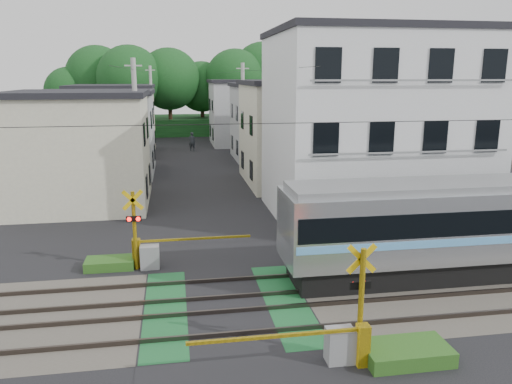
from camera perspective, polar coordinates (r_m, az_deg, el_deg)
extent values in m
plane|color=black|center=(16.16, -3.39, -12.86)|extent=(120.00, 120.00, 0.00)
cube|color=#47423A|center=(16.16, -3.39, -12.85)|extent=(120.00, 6.00, 0.00)
cube|color=black|center=(16.16, -3.39, -12.84)|extent=(5.20, 120.00, 0.00)
cube|color=#145126|center=(16.10, -10.31, -13.14)|extent=(1.30, 6.00, 0.00)
cube|color=#145126|center=(16.44, 3.36, -12.36)|extent=(1.30, 6.00, 0.00)
cube|color=#3F3833|center=(14.45, -2.57, -15.88)|extent=(120.00, 0.08, 0.14)
cube|color=#3F3833|center=(15.69, -3.20, -13.42)|extent=(120.00, 0.08, 0.14)
cube|color=#3F3833|center=(16.58, -3.58, -11.89)|extent=(120.00, 0.08, 0.14)
cube|color=#3F3833|center=(17.86, -4.05, -10.01)|extent=(120.00, 0.08, 0.14)
cube|color=black|center=(20.80, 26.65, -6.98)|extent=(16.15, 2.22, 0.84)
cube|color=black|center=(18.12, 11.13, -9.15)|extent=(2.24, 2.06, 0.56)
cube|color=silver|center=(20.34, 27.12, -2.64)|extent=(16.82, 2.62, 2.43)
cube|color=black|center=(20.27, 27.21, -1.85)|extent=(16.55, 2.66, 0.83)
cube|color=#5AA4E2|center=(20.43, 27.02, -3.56)|extent=(16.65, 2.65, 0.26)
cube|color=black|center=(16.73, 3.48, -3.05)|extent=(0.10, 2.25, 1.46)
cylinder|color=#E6B80C|center=(12.99, 11.89, -12.59)|extent=(0.14, 0.14, 3.00)
cube|color=#E6B80C|center=(12.61, 11.98, -7.48)|extent=(0.77, 0.05, 0.77)
cube|color=#E6B80C|center=(12.61, 11.98, -7.48)|extent=(0.77, 0.05, 0.77)
cube|color=black|center=(12.87, 11.83, -10.40)|extent=(0.55, 0.05, 0.20)
sphere|color=#FF0C07|center=(12.87, 11.06, -10.37)|extent=(0.16, 0.16, 0.16)
sphere|color=#FF0C07|center=(12.98, 12.41, -10.22)|extent=(0.16, 0.16, 0.16)
cube|color=gray|center=(13.32, 9.57, -16.91)|extent=(0.70, 0.50, 0.90)
cube|color=#E6B80C|center=(13.22, 12.09, -16.76)|extent=(0.30, 0.30, 1.10)
cube|color=#E6B80C|center=(12.42, 2.08, -16.16)|extent=(4.20, 0.08, 0.08)
cylinder|color=#E6B80C|center=(18.97, -13.70, -4.35)|extent=(0.14, 0.14, 3.00)
cube|color=#E6B80C|center=(18.55, -13.92, -0.91)|extent=(0.77, 0.05, 0.77)
cube|color=#E6B80C|center=(18.55, -13.92, -0.91)|extent=(0.77, 0.05, 0.77)
cube|color=black|center=(18.73, -13.80, -2.98)|extent=(0.55, 0.05, 0.20)
sphere|color=#FF0C07|center=(18.69, -14.30, -3.05)|extent=(0.16, 0.16, 0.16)
sphere|color=#FF0C07|center=(18.66, -13.32, -3.02)|extent=(0.16, 0.16, 0.16)
cube|color=gray|center=(19.27, -12.03, -7.29)|extent=(0.70, 0.50, 0.90)
cube|color=#E6B80C|center=(19.50, -13.49, -6.80)|extent=(0.30, 0.30, 1.10)
cube|color=#E6B80C|center=(19.31, -6.87, -5.31)|extent=(4.20, 0.08, 0.08)
cube|color=white|center=(26.07, 13.21, 7.11)|extent=(10.00, 8.00, 9.00)
cube|color=black|center=(26.02, 13.77, 17.34)|extent=(10.20, 8.16, 0.30)
cube|color=black|center=(21.62, 7.75, -1.94)|extent=(1.10, 0.06, 1.40)
cube|color=black|center=(22.45, 13.75, -1.64)|extent=(1.10, 0.06, 1.40)
cube|color=black|center=(23.50, 19.26, -1.35)|extent=(1.10, 0.06, 1.40)
cube|color=black|center=(24.76, 24.25, -1.07)|extent=(1.10, 0.06, 1.40)
cube|color=gray|center=(22.92, 16.76, -3.08)|extent=(9.00, 0.06, 0.08)
cube|color=black|center=(21.04, 8.00, 5.97)|extent=(1.10, 0.06, 1.40)
cube|color=black|center=(21.89, 14.17, 5.98)|extent=(1.10, 0.06, 1.40)
cube|color=black|center=(22.98, 19.82, 5.92)|extent=(1.10, 0.06, 1.40)
cube|color=black|center=(24.26, 24.91, 5.82)|extent=(1.10, 0.06, 1.40)
cube|color=gray|center=(22.30, 17.27, 4.35)|extent=(9.00, 0.06, 0.08)
cube|color=black|center=(20.89, 8.27, 14.16)|extent=(1.10, 0.06, 1.40)
cube|color=black|center=(21.75, 14.63, 13.84)|extent=(1.10, 0.06, 1.40)
cube|color=black|center=(22.84, 20.42, 13.40)|extent=(1.10, 0.06, 1.40)
cube|color=black|center=(24.13, 25.61, 12.89)|extent=(1.10, 0.06, 1.40)
cube|color=gray|center=(22.07, 17.80, 12.06)|extent=(9.00, 0.06, 0.08)
cube|color=beige|center=(29.19, -19.30, 4.37)|extent=(7.00, 7.00, 6.00)
cube|color=black|center=(28.92, -19.78, 10.54)|extent=(7.35, 7.35, 0.30)
cube|color=black|center=(27.37, -12.35, 0.64)|extent=(0.06, 1.00, 1.20)
cube|color=black|center=(30.80, -12.05, 2.03)|extent=(0.06, 1.00, 1.20)
cube|color=black|center=(26.92, -12.64, 6.47)|extent=(0.06, 1.00, 1.20)
cube|color=black|center=(30.40, -12.30, 7.21)|extent=(0.06, 1.00, 1.20)
cube|color=beige|center=(33.71, 4.89, 6.56)|extent=(7.00, 8.00, 6.50)
cube|color=black|center=(33.49, 5.00, 12.35)|extent=(7.35, 8.40, 0.30)
cube|color=black|center=(31.36, -0.56, 2.51)|extent=(0.06, 1.00, 1.20)
cube|color=black|center=(35.26, -1.56, 3.70)|extent=(0.06, 1.00, 1.20)
cube|color=black|center=(30.97, -0.57, 7.61)|extent=(0.06, 1.00, 1.20)
cube|color=black|center=(34.91, -1.59, 8.23)|extent=(0.06, 1.00, 1.20)
cube|color=#A8ACAD|center=(38.10, -17.80, 6.21)|extent=(8.00, 7.00, 5.80)
cube|color=black|center=(37.89, -18.12, 10.79)|extent=(8.40, 7.35, 0.30)
cube|color=black|center=(36.21, -11.68, 3.68)|extent=(0.06, 1.00, 1.20)
cube|color=black|center=(39.66, -11.50, 4.49)|extent=(0.06, 1.00, 1.20)
cube|color=black|center=(35.87, -11.89, 8.09)|extent=(0.06, 1.00, 1.20)
cube|color=black|center=(39.35, -11.69, 8.52)|extent=(0.06, 1.00, 1.20)
cube|color=#A8ACAD|center=(43.51, 2.16, 7.88)|extent=(7.00, 7.00, 6.20)
cube|color=black|center=(43.34, 2.19, 12.16)|extent=(7.35, 7.35, 0.30)
cube|color=black|center=(41.44, -2.19, 5.11)|extent=(0.06, 1.00, 1.20)
cube|color=black|center=(44.88, -2.75, 5.72)|extent=(0.06, 1.00, 1.20)
cube|color=black|center=(41.14, -2.22, 8.97)|extent=(0.06, 1.00, 1.20)
cube|color=black|center=(44.60, -2.79, 9.29)|extent=(0.06, 1.00, 1.20)
cube|color=beige|center=(47.94, -15.89, 7.76)|extent=(7.00, 8.00, 6.00)
cube|color=black|center=(47.77, -16.13, 11.52)|extent=(7.35, 8.40, 0.30)
cube|color=black|center=(45.86, -11.62, 5.63)|extent=(0.06, 1.00, 1.20)
cube|color=black|center=(49.83, -11.46, 6.21)|extent=(0.06, 1.00, 1.20)
cube|color=black|center=(45.60, -11.79, 9.12)|extent=(0.06, 1.00, 1.20)
cube|color=black|center=(49.59, -11.61, 9.42)|extent=(0.06, 1.00, 1.20)
cube|color=#A8ACAD|center=(53.20, -0.76, 8.95)|extent=(8.00, 7.00, 6.40)
cube|color=black|center=(53.06, -0.77, 12.56)|extent=(8.40, 7.35, 0.30)
cube|color=black|center=(51.19, -4.95, 6.60)|extent=(0.06, 1.00, 1.20)
cube|color=black|center=(54.66, -5.24, 7.01)|extent=(0.06, 1.00, 1.20)
cube|color=black|center=(50.95, -5.01, 9.73)|extent=(0.06, 1.00, 1.20)
cube|color=black|center=(54.43, -5.30, 9.94)|extent=(0.06, 1.00, 1.20)
cube|color=#17461B|center=(64.76, -8.11, 7.62)|extent=(40.00, 10.00, 2.00)
cylinder|color=#332114|center=(63.53, -20.30, 7.77)|extent=(0.50, 0.50, 4.07)
sphere|color=#17461B|center=(63.35, -20.53, 10.70)|extent=(5.69, 5.69, 5.69)
cylinder|color=#332114|center=(63.67, -17.39, 8.56)|extent=(0.50, 0.50, 5.32)
sphere|color=#17461B|center=(63.51, -17.66, 12.38)|extent=(7.45, 7.45, 7.45)
cylinder|color=#332114|center=(59.86, -14.01, 8.49)|extent=(0.50, 0.50, 5.26)
sphere|color=#17461B|center=(59.70, -14.24, 12.51)|extent=(7.37, 7.37, 7.37)
cylinder|color=#332114|center=(61.27, -9.76, 8.74)|extent=(0.50, 0.50, 5.16)
sphere|color=#17461B|center=(61.11, -9.91, 12.60)|extent=(7.23, 7.23, 7.23)
cylinder|color=#332114|center=(64.04, -6.13, 8.70)|extent=(0.50, 0.50, 4.44)
sphere|color=#17461B|center=(63.87, -6.21, 11.88)|extent=(6.21, 6.21, 6.21)
cylinder|color=#332114|center=(61.92, -2.37, 8.95)|extent=(0.50, 0.50, 5.14)
sphere|color=#17461B|center=(61.75, -2.41, 12.76)|extent=(7.20, 7.20, 7.20)
cylinder|color=#332114|center=(64.42, 0.80, 9.33)|extent=(0.50, 0.50, 5.63)
sphere|color=#17461B|center=(64.28, 0.81, 13.34)|extent=(7.88, 7.88, 7.88)
cylinder|color=#332114|center=(66.48, 4.56, 9.51)|extent=(0.50, 0.50, 5.86)
sphere|color=#17461B|center=(66.36, 4.63, 13.55)|extent=(8.20, 8.20, 8.20)
cube|color=black|center=(17.40, 16.14, 7.75)|extent=(60.00, 0.02, 0.02)
cylinder|color=#A5A5A0|center=(27.70, -13.44, 6.40)|extent=(0.26, 0.26, 8.00)
cube|color=#A5A5A0|center=(27.54, -13.85, 13.85)|extent=(0.90, 0.08, 0.08)
cylinder|color=#A5A5A0|center=(36.94, -1.50, 8.35)|extent=(0.26, 0.26, 8.00)
cube|color=#A5A5A0|center=(36.81, -1.53, 13.94)|extent=(0.90, 0.08, 0.08)
cylinder|color=#A5A5A0|center=(48.60, -11.80, 9.23)|extent=(0.26, 0.26, 8.00)
cube|color=#A5A5A0|center=(48.50, -12.01, 13.47)|extent=(0.90, 0.08, 0.08)
cube|color=black|center=(38.01, -12.66, 13.31)|extent=(0.02, 42.00, 0.02)
cube|color=black|center=(38.30, -1.85, 13.61)|extent=(0.02, 42.00, 0.02)
imported|color=#292F34|center=(48.70, -7.32, 5.75)|extent=(0.75, 0.58, 1.82)
cube|color=#2D5E1E|center=(13.88, 16.78, -17.17)|extent=(2.20, 1.20, 0.40)
cube|color=#2D5E1E|center=(19.78, -16.34, -7.83)|extent=(1.80, 1.00, 0.36)
cube|color=#2D5E1E|center=(19.91, 8.99, -7.40)|extent=(1.50, 0.90, 0.30)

